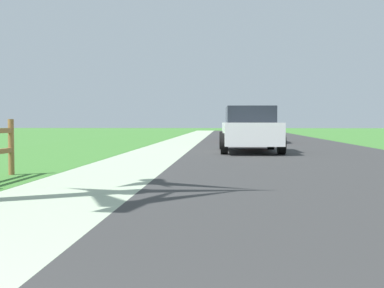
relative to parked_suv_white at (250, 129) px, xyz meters
name	(u,v)px	position (x,y,z in m)	size (l,w,h in m)	color
ground_plane	(199,143)	(-2.09, 7.30, -0.77)	(120.00, 120.00, 0.00)	#3C772F
road_asphalt	(268,141)	(1.41, 9.30, -0.77)	(7.00, 66.00, 0.01)	#323232
curb_concrete	(144,141)	(-5.09, 9.30, -0.77)	(6.00, 66.00, 0.01)	#A1B395
grass_verge	(116,141)	(-6.59, 9.30, -0.77)	(5.00, 66.00, 0.00)	#3C772F
parked_suv_white	(250,129)	(0.00, 0.00, 0.00)	(2.08, 4.78, 1.53)	white
parked_car_red	(257,127)	(0.76, 8.38, -0.04)	(2.10, 4.87, 1.42)	maroon
parked_car_blue	(245,126)	(0.47, 15.76, -0.05)	(2.09, 4.26, 1.39)	navy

